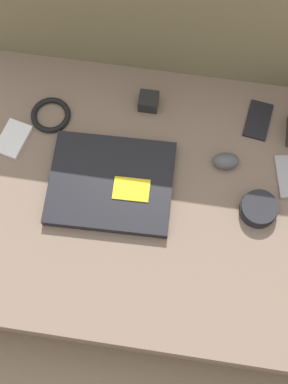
{
  "coord_description": "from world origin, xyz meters",
  "views": [
    {
      "loc": [
        0.07,
        -0.47,
        1.4
      ],
      "look_at": [
        0.0,
        0.0,
        0.16
      ],
      "focal_mm": 50.0,
      "sensor_mm": 36.0,
      "label": 1
    }
  ],
  "objects_px": {
    "computer_mouse": "(226,161)",
    "phone_black": "(13,139)",
    "phone_silver": "(258,120)",
    "laptop": "(111,183)",
    "charger_brick": "(149,101)",
    "speaker_puck": "(259,208)"
  },
  "relations": [
    {
      "from": "computer_mouse",
      "to": "phone_black",
      "type": "relative_size",
      "value": 0.64
    },
    {
      "from": "phone_black",
      "to": "phone_silver",
      "type": "bearing_deg",
      "value": 27.01
    },
    {
      "from": "laptop",
      "to": "phone_silver",
      "type": "height_order",
      "value": "laptop"
    },
    {
      "from": "laptop",
      "to": "charger_brick",
      "type": "distance_m",
      "value": 0.25
    },
    {
      "from": "speaker_puck",
      "to": "phone_black",
      "type": "distance_m",
      "value": 0.65
    },
    {
      "from": "computer_mouse",
      "to": "speaker_puck",
      "type": "distance_m",
      "value": 0.15
    },
    {
      "from": "phone_black",
      "to": "charger_brick",
      "type": "bearing_deg",
      "value": 38.43
    },
    {
      "from": "phone_black",
      "to": "charger_brick",
      "type": "relative_size",
      "value": 2.22
    },
    {
      "from": "speaker_puck",
      "to": "phone_black",
      "type": "relative_size",
      "value": 0.82
    },
    {
      "from": "speaker_puck",
      "to": "phone_silver",
      "type": "distance_m",
      "value": 0.25
    },
    {
      "from": "phone_silver",
      "to": "charger_brick",
      "type": "height_order",
      "value": "charger_brick"
    },
    {
      "from": "laptop",
      "to": "computer_mouse",
      "type": "xyz_separation_m",
      "value": [
        0.28,
        0.1,
        0.01
      ]
    },
    {
      "from": "laptop",
      "to": "speaker_puck",
      "type": "distance_m",
      "value": 0.37
    },
    {
      "from": "computer_mouse",
      "to": "phone_silver",
      "type": "relative_size",
      "value": 0.61
    },
    {
      "from": "laptop",
      "to": "charger_brick",
      "type": "height_order",
      "value": "charger_brick"
    },
    {
      "from": "computer_mouse",
      "to": "phone_silver",
      "type": "bearing_deg",
      "value": 54.03
    },
    {
      "from": "charger_brick",
      "to": "phone_black",
      "type": "bearing_deg",
      "value": -155.08
    },
    {
      "from": "phone_silver",
      "to": "phone_black",
      "type": "bearing_deg",
      "value": -158.56
    },
    {
      "from": "laptop",
      "to": "computer_mouse",
      "type": "bearing_deg",
      "value": 18.03
    },
    {
      "from": "laptop",
      "to": "speaker_puck",
      "type": "relative_size",
      "value": 3.39
    },
    {
      "from": "computer_mouse",
      "to": "phone_black",
      "type": "xyz_separation_m",
      "value": [
        -0.55,
        -0.01,
        -0.01
      ]
    },
    {
      "from": "computer_mouse",
      "to": "speaker_puck",
      "type": "height_order",
      "value": "computer_mouse"
    }
  ]
}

